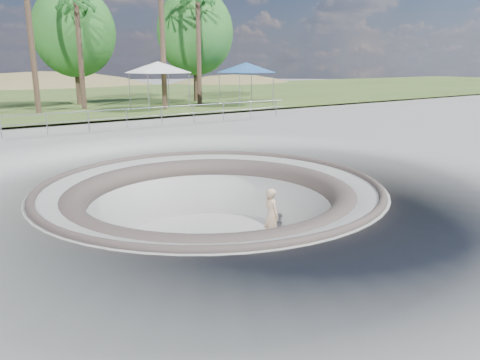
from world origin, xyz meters
The scene contains 12 objects.
ground centered at (0.00, 0.00, 0.00)m, with size 180.00×180.00×0.00m, color #9E9E99.
skate_bowl centered at (0.00, 0.00, -1.83)m, with size 14.00×14.00×4.10m.
grass_strip centered at (0.00, 34.00, 0.22)m, with size 180.00×36.00×0.12m.
distant_hills centered at (3.78, 57.17, -7.02)m, with size 103.20×45.00×28.60m.
safety_railing centered at (0.00, 12.00, 0.69)m, with size 25.00×0.06×1.03m.
skateboard centered at (1.55, -1.03, -1.83)m, with size 0.88×0.28×0.09m.
skater centered at (1.55, -1.03, -0.96)m, with size 0.62×0.41×1.71m, color #D1AC87.
canopy_white centered at (7.18, 19.16, 3.18)m, with size 6.56×6.56×3.31m.
canopy_blue centered at (14.22, 18.56, 3.12)m, with size 6.40×6.40×3.24m.
palm_d centered at (2.86, 22.58, 7.44)m, with size 2.60×2.60×8.52m.
bushy_tree_mid centered at (3.55, 26.15, 5.76)m, with size 6.24×5.67×9.00m.
bushy_tree_right centered at (12.69, 23.71, 5.91)m, with size 6.41×5.83×9.25m.
Camera 1 is at (-6.88, -11.74, 3.63)m, focal length 35.00 mm.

